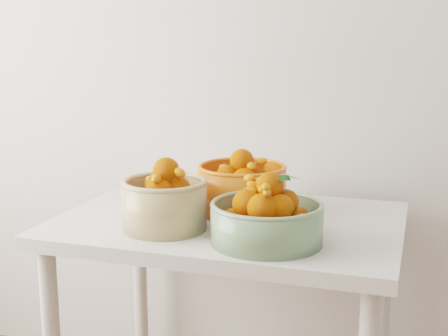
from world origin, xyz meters
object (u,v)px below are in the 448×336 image
at_px(table, 229,249).
at_px(bowl_green, 266,218).
at_px(bowl_orange, 242,187).
at_px(bowl_cream, 165,202).

xyz_separation_m(table, bowl_green, (0.16, -0.18, 0.16)).
height_order(table, bowl_orange, bowl_orange).
bearing_deg(bowl_cream, bowl_green, -5.92).
relative_size(table, bowl_orange, 3.34).
height_order(bowl_cream, bowl_orange, bowl_cream).
height_order(bowl_green, bowl_orange, bowl_orange).
distance_m(table, bowl_orange, 0.19).
distance_m(bowl_cream, bowl_orange, 0.28).
height_order(table, bowl_green, bowl_green).
bearing_deg(bowl_orange, bowl_green, -61.38).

